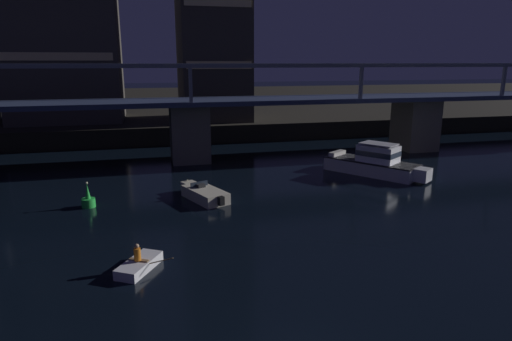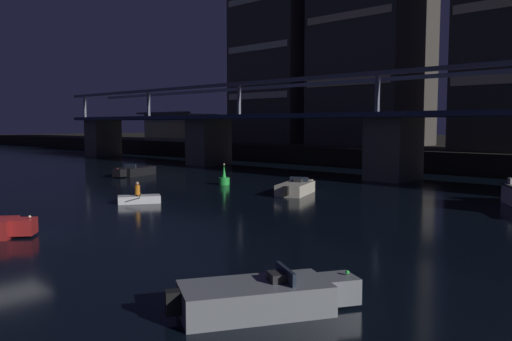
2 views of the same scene
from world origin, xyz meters
The scene contains 9 objects.
ground_plane centered at (0.00, 0.00, 0.00)m, with size 400.00×400.00×0.00m, color black.
river_bridge centered at (0.00, 32.74, 4.20)m, with size 105.90×6.40×9.38m.
tower_west_low centered at (-29.03, 49.91, 19.46)m, with size 12.54×9.08×34.83m.
waterfront_pavilion centered at (-46.04, 44.65, 4.44)m, with size 12.40×7.40×4.70m.
speedboat_near_center centered at (-19.94, 18.99, 0.41)m, with size 2.90×5.15×1.16m.
speedboat_mid_left centered at (-0.32, 19.69, 0.41)m, with size 3.14×5.06×1.16m.
speedboat_mid_center centered at (13.95, 1.03, 0.41)m, with size 3.59×4.87×1.16m.
channel_buoy centered at (-8.11, 19.84, 0.48)m, with size 0.90×0.90×1.76m.
dinghy_with_paddler centered at (-4.67, 9.45, 0.28)m, with size 2.71×2.80×1.36m.
Camera 2 is at (23.05, -8.66, 4.96)m, focal length 36.37 mm.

